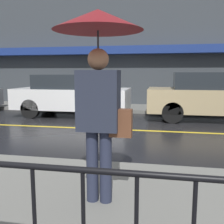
{
  "coord_description": "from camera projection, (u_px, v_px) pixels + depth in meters",
  "views": [
    {
      "loc": [
        1.58,
        -7.11,
        1.58
      ],
      "look_at": [
        0.48,
        -1.34,
        0.7
      ],
      "focal_mm": 42.0,
      "sensor_mm": 36.0,
      "label": 1
    }
  ],
  "objects": [
    {
      "name": "car_white",
      "position": [
        71.0,
        95.0,
        9.64
      ],
      "size": [
        4.15,
        1.72,
        1.52
      ],
      "color": "silver",
      "rests_on": "ground_plane"
    },
    {
      "name": "lane_marking",
      "position": [
        104.0,
        129.0,
        7.44
      ],
      "size": [
        25.2,
        0.12,
        0.01
      ],
      "color": "gold",
      "rests_on": "ground_plane"
    },
    {
      "name": "building_storefront",
      "position": [
        129.0,
        39.0,
        12.09
      ],
      "size": [
        28.0,
        0.85,
        6.34
      ],
      "color": "#383D42",
      "rests_on": "ground_plane"
    },
    {
      "name": "car_tan",
      "position": [
        212.0,
        96.0,
        8.72
      ],
      "size": [
        4.27,
        1.74,
        1.6
      ],
      "color": "tan",
      "rests_on": "ground_plane"
    },
    {
      "name": "sidewalk_near",
      "position": [
        19.0,
        206.0,
        3.0
      ],
      "size": [
        28.0,
        3.04,
        0.13
      ],
      "color": "slate",
      "rests_on": "ground_plane"
    },
    {
      "name": "pedestrian",
      "position": [
        99.0,
        59.0,
        2.76
      ],
      "size": [
        0.95,
        0.95,
        2.1
      ],
      "color": "#23283D",
      "rests_on": "sidewalk_near"
    },
    {
      "name": "ground_plane",
      "position": [
        104.0,
        129.0,
        7.44
      ],
      "size": [
        80.0,
        80.0,
        0.0
      ],
      "primitive_type": "plane",
      "color": "black"
    },
    {
      "name": "sidewalk_far",
      "position": [
        125.0,
        108.0,
        11.4
      ],
      "size": [
        28.0,
        2.1,
        0.13
      ],
      "color": "slate",
      "rests_on": "ground_plane"
    }
  ]
}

